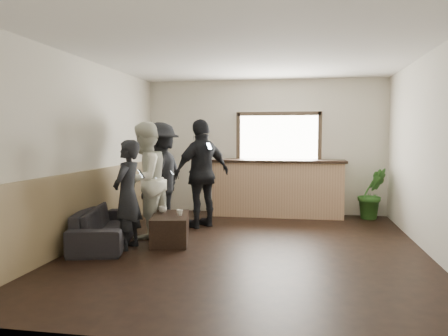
% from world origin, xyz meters
% --- Properties ---
extents(ground, '(5.00, 6.00, 0.01)m').
position_xyz_m(ground, '(0.00, 0.00, 0.00)').
color(ground, black).
extents(room_shell, '(5.01, 6.01, 2.80)m').
position_xyz_m(room_shell, '(-0.74, 0.00, 1.47)').
color(room_shell, silver).
rests_on(room_shell, ground).
extents(bar_counter, '(2.70, 0.68, 2.13)m').
position_xyz_m(bar_counter, '(0.30, 2.70, 0.64)').
color(bar_counter, tan).
rests_on(bar_counter, ground).
extents(sofa, '(1.14, 1.97, 0.54)m').
position_xyz_m(sofa, '(-2.15, -0.08, 0.27)').
color(sofa, black).
rests_on(sofa, ground).
extents(coffee_table, '(0.72, 1.05, 0.43)m').
position_xyz_m(coffee_table, '(-1.20, 0.15, 0.21)').
color(coffee_table, black).
rests_on(coffee_table, ground).
extents(cup_a, '(0.17, 0.17, 0.10)m').
position_xyz_m(cup_a, '(-1.37, 0.31, 0.48)').
color(cup_a, silver).
rests_on(cup_a, coffee_table).
extents(cup_b, '(0.14, 0.14, 0.09)m').
position_xyz_m(cup_b, '(-1.04, 0.09, 0.47)').
color(cup_b, silver).
rests_on(cup_b, coffee_table).
extents(potted_plant, '(0.65, 0.57, 1.01)m').
position_xyz_m(potted_plant, '(2.15, 2.65, 0.50)').
color(potted_plant, '#2D6623').
rests_on(potted_plant, ground).
extents(person_a, '(0.48, 0.60, 1.58)m').
position_xyz_m(person_a, '(-1.70, -0.32, 0.79)').
color(person_a, black).
rests_on(person_a, ground).
extents(person_b, '(0.90, 1.05, 1.85)m').
position_xyz_m(person_b, '(-1.70, 0.40, 0.93)').
color(person_b, white).
rests_on(person_b, ground).
extents(person_c, '(0.84, 1.28, 1.87)m').
position_xyz_m(person_c, '(-1.67, 1.14, 0.93)').
color(person_c, black).
rests_on(person_c, ground).
extents(person_d, '(1.11, 1.15, 1.93)m').
position_xyz_m(person_d, '(-0.97, 1.35, 0.96)').
color(person_d, black).
rests_on(person_d, ground).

